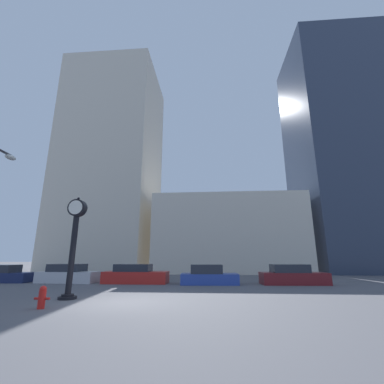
{
  "coord_description": "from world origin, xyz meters",
  "views": [
    {
      "loc": [
        3.85,
        -11.12,
        1.8
      ],
      "look_at": [
        2.14,
        10.8,
        7.44
      ],
      "focal_mm": 24.0,
      "sensor_mm": 36.0,
      "label": 1
    }
  ],
  "objects_px": {
    "car_navy": "(0,275)",
    "fire_hydrant_near": "(42,297)",
    "street_clock": "(74,240)",
    "car_maroon": "(292,276)",
    "car_blue": "(208,276)",
    "car_red": "(135,275)",
    "car_silver": "(69,275)"
  },
  "relations": [
    {
      "from": "car_silver",
      "to": "car_red",
      "type": "relative_size",
      "value": 0.94
    },
    {
      "from": "car_navy",
      "to": "street_clock",
      "type": "bearing_deg",
      "value": -40.32
    },
    {
      "from": "car_navy",
      "to": "car_red",
      "type": "relative_size",
      "value": 1.02
    },
    {
      "from": "street_clock",
      "to": "car_blue",
      "type": "relative_size",
      "value": 1.16
    },
    {
      "from": "car_blue",
      "to": "car_maroon",
      "type": "height_order",
      "value": "car_maroon"
    },
    {
      "from": "car_red",
      "to": "fire_hydrant_near",
      "type": "relative_size",
      "value": 5.82
    },
    {
      "from": "car_navy",
      "to": "fire_hydrant_near",
      "type": "xyz_separation_m",
      "value": [
        9.85,
        -9.64,
        -0.12
      ]
    },
    {
      "from": "street_clock",
      "to": "car_silver",
      "type": "xyz_separation_m",
      "value": [
        -4.28,
        7.58,
        -2.06
      ]
    },
    {
      "from": "street_clock",
      "to": "car_maroon",
      "type": "bearing_deg",
      "value": 31.67
    },
    {
      "from": "car_silver",
      "to": "car_maroon",
      "type": "bearing_deg",
      "value": 1.43
    },
    {
      "from": "street_clock",
      "to": "car_blue",
      "type": "xyz_separation_m",
      "value": [
        6.21,
        7.1,
        -2.07
      ]
    },
    {
      "from": "car_blue",
      "to": "fire_hydrant_near",
      "type": "relative_size",
      "value": 5.07
    },
    {
      "from": "car_maroon",
      "to": "street_clock",
      "type": "bearing_deg",
      "value": -150.76
    },
    {
      "from": "street_clock",
      "to": "car_navy",
      "type": "bearing_deg",
      "value": 142.29
    },
    {
      "from": "car_navy",
      "to": "car_red",
      "type": "xyz_separation_m",
      "value": [
        10.48,
        -0.03,
        0.04
      ]
    },
    {
      "from": "car_navy",
      "to": "car_blue",
      "type": "xyz_separation_m",
      "value": [
        15.81,
        -0.32,
        0.02
      ]
    },
    {
      "from": "street_clock",
      "to": "car_maroon",
      "type": "xyz_separation_m",
      "value": [
        12.06,
        7.44,
        -2.05
      ]
    },
    {
      "from": "car_navy",
      "to": "car_maroon",
      "type": "xyz_separation_m",
      "value": [
        21.65,
        0.01,
        0.04
      ]
    },
    {
      "from": "car_navy",
      "to": "car_silver",
      "type": "xyz_separation_m",
      "value": [
        5.31,
        0.16,
        0.03
      ]
    },
    {
      "from": "car_silver",
      "to": "car_maroon",
      "type": "distance_m",
      "value": 16.34
    },
    {
      "from": "car_blue",
      "to": "street_clock",
      "type": "bearing_deg",
      "value": -134.05
    },
    {
      "from": "car_red",
      "to": "car_maroon",
      "type": "xyz_separation_m",
      "value": [
        11.17,
        0.04,
        -0.0
      ]
    },
    {
      "from": "car_blue",
      "to": "fire_hydrant_near",
      "type": "distance_m",
      "value": 11.05
    },
    {
      "from": "street_clock",
      "to": "car_navy",
      "type": "relative_size",
      "value": 0.99
    },
    {
      "from": "car_red",
      "to": "car_silver",
      "type": "bearing_deg",
      "value": 178.06
    },
    {
      "from": "car_navy",
      "to": "car_silver",
      "type": "height_order",
      "value": "car_silver"
    },
    {
      "from": "car_silver",
      "to": "car_blue",
      "type": "height_order",
      "value": "car_silver"
    },
    {
      "from": "car_navy",
      "to": "fire_hydrant_near",
      "type": "relative_size",
      "value": 5.93
    },
    {
      "from": "car_silver",
      "to": "car_maroon",
      "type": "relative_size",
      "value": 0.96
    },
    {
      "from": "street_clock",
      "to": "car_red",
      "type": "height_order",
      "value": "street_clock"
    },
    {
      "from": "car_red",
      "to": "car_blue",
      "type": "height_order",
      "value": "car_red"
    },
    {
      "from": "car_silver",
      "to": "car_navy",
      "type": "bearing_deg",
      "value": -176.37
    }
  ]
}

